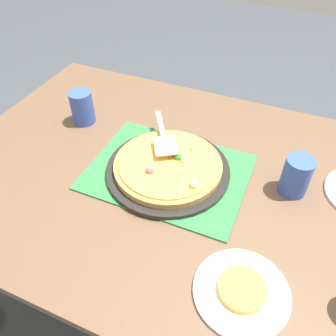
{
  "coord_description": "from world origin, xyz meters",
  "views": [
    {
      "loc": [
        0.3,
        -0.69,
        1.49
      ],
      "look_at": [
        0.0,
        0.0,
        0.77
      ],
      "focal_mm": 36.27,
      "sensor_mm": 36.0,
      "label": 1
    }
  ],
  "objects_px": {
    "cup_far": "(82,107)",
    "pizza_pan": "(168,170)",
    "plate_near_left": "(241,292)",
    "pizza": "(168,165)",
    "pizza_server": "(163,136)",
    "cup_near": "(296,176)",
    "served_slice_left": "(242,289)"
  },
  "relations": [
    {
      "from": "cup_far",
      "to": "pizza_pan",
      "type": "bearing_deg",
      "value": -18.45
    },
    {
      "from": "pizza_pan",
      "to": "cup_far",
      "type": "height_order",
      "value": "cup_far"
    },
    {
      "from": "plate_near_left",
      "to": "cup_far",
      "type": "height_order",
      "value": "cup_far"
    },
    {
      "from": "pizza",
      "to": "pizza_server",
      "type": "bearing_deg",
      "value": 122.16
    },
    {
      "from": "pizza",
      "to": "cup_far",
      "type": "xyz_separation_m",
      "value": [
        -0.39,
        0.13,
        0.03
      ]
    },
    {
      "from": "pizza",
      "to": "cup_near",
      "type": "distance_m",
      "value": 0.37
    },
    {
      "from": "pizza_pan",
      "to": "cup_far",
      "type": "distance_m",
      "value": 0.41
    },
    {
      "from": "cup_near",
      "to": "plate_near_left",
      "type": "bearing_deg",
      "value": -98.7
    },
    {
      "from": "pizza_pan",
      "to": "plate_near_left",
      "type": "bearing_deg",
      "value": -43.82
    },
    {
      "from": "pizza_server",
      "to": "served_slice_left",
      "type": "bearing_deg",
      "value": -46.48
    },
    {
      "from": "pizza",
      "to": "served_slice_left",
      "type": "relative_size",
      "value": 3.0
    },
    {
      "from": "plate_near_left",
      "to": "pizza_server",
      "type": "height_order",
      "value": "pizza_server"
    },
    {
      "from": "pizza_pan",
      "to": "cup_near",
      "type": "xyz_separation_m",
      "value": [
        0.36,
        0.07,
        0.05
      ]
    },
    {
      "from": "pizza_pan",
      "to": "pizza_server",
      "type": "relative_size",
      "value": 1.74
    },
    {
      "from": "cup_near",
      "to": "served_slice_left",
      "type": "bearing_deg",
      "value": -98.7
    },
    {
      "from": "pizza",
      "to": "cup_far",
      "type": "bearing_deg",
      "value": 161.54
    },
    {
      "from": "plate_near_left",
      "to": "pizza_server",
      "type": "bearing_deg",
      "value": 133.52
    },
    {
      "from": "pizza_server",
      "to": "cup_far",
      "type": "bearing_deg",
      "value": 172.14
    },
    {
      "from": "cup_near",
      "to": "cup_far",
      "type": "xyz_separation_m",
      "value": [
        -0.75,
        0.06,
        0.0
      ]
    },
    {
      "from": "plate_near_left",
      "to": "cup_far",
      "type": "relative_size",
      "value": 1.83
    },
    {
      "from": "pizza_pan",
      "to": "plate_near_left",
      "type": "height_order",
      "value": "pizza_pan"
    },
    {
      "from": "pizza_pan",
      "to": "pizza",
      "type": "relative_size",
      "value": 1.15
    },
    {
      "from": "pizza",
      "to": "cup_near",
      "type": "height_order",
      "value": "cup_near"
    },
    {
      "from": "served_slice_left",
      "to": "plate_near_left",
      "type": "bearing_deg",
      "value": 0.0
    },
    {
      "from": "pizza_pan",
      "to": "cup_near",
      "type": "distance_m",
      "value": 0.37
    },
    {
      "from": "pizza",
      "to": "plate_near_left",
      "type": "xyz_separation_m",
      "value": [
        0.31,
        -0.29,
        -0.03
      ]
    },
    {
      "from": "pizza_pan",
      "to": "served_slice_left",
      "type": "relative_size",
      "value": 3.45
    },
    {
      "from": "served_slice_left",
      "to": "pizza_server",
      "type": "relative_size",
      "value": 0.5
    },
    {
      "from": "pizza",
      "to": "pizza_server",
      "type": "xyz_separation_m",
      "value": [
        -0.05,
        0.08,
        0.03
      ]
    },
    {
      "from": "cup_near",
      "to": "cup_far",
      "type": "height_order",
      "value": "same"
    },
    {
      "from": "pizza_pan",
      "to": "served_slice_left",
      "type": "bearing_deg",
      "value": -43.82
    },
    {
      "from": "cup_far",
      "to": "served_slice_left",
      "type": "bearing_deg",
      "value": -31.37
    }
  ]
}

